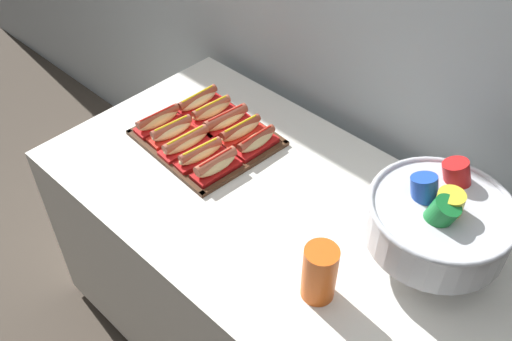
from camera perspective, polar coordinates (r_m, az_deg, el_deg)
The scene contains 15 objects.
ground_plane at distance 2.24m, azimuth 1.55°, elevation -16.49°, with size 10.00×10.00×0.00m, color #4C4238.
buffet_table at distance 1.91m, azimuth 1.78°, elevation -10.47°, with size 1.44×0.80×0.75m.
serving_tray at distance 1.85m, azimuth -5.01°, elevation 3.27°, with size 0.43×0.39×0.01m.
hot_dog_0 at distance 1.89m, azimuth -9.86°, elevation 5.04°, with size 0.07×0.17×0.06m.
hot_dog_1 at distance 1.84m, azimuth -8.53°, elevation 3.99°, with size 0.08×0.17×0.06m.
hot_dog_2 at distance 1.80m, azimuth -7.11°, elevation 2.85°, with size 0.08×0.19×0.06m.
hot_dog_3 at distance 1.75m, azimuth -5.63°, elevation 1.70°, with size 0.08×0.18×0.06m.
hot_dog_4 at distance 1.70m, azimuth -4.08°, elevation 0.55°, with size 0.07×0.16×0.06m.
hot_dog_5 at distance 1.97m, azimuth -5.92°, elevation 7.02°, with size 0.07×0.17×0.06m.
hot_dog_6 at distance 1.92m, azimuth -4.54°, elevation 6.07°, with size 0.08×0.17×0.06m.
hot_dog_7 at distance 1.87m, azimuth -3.09°, elevation 5.09°, with size 0.08×0.18×0.06m.
hot_dog_8 at distance 1.82m, azimuth -1.57°, elevation 4.04°, with size 0.07×0.17×0.06m.
hot_dog_9 at distance 1.78m, azimuth 0.03°, elevation 2.92°, with size 0.06×0.16×0.06m.
punch_bowl at distance 1.46m, azimuth 17.96°, elevation -4.84°, with size 0.36×0.36×0.26m.
cup_stack at distance 1.38m, azimuth 6.45°, elevation -10.28°, with size 0.09×0.09×0.16m.
Camera 1 is at (0.75, -0.86, 1.93)m, focal length 39.47 mm.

